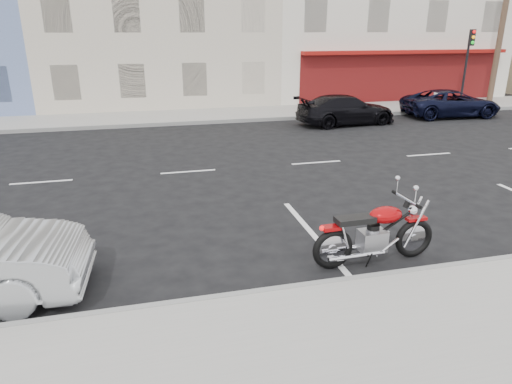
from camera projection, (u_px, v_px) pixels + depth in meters
ground at (254, 167)px, 13.83m from camera, size 120.00×120.00×0.00m
sidewalk_far at (101, 120)px, 20.61m from camera, size 80.00×3.40×0.15m
curb_near at (23, 327)px, 6.26m from camera, size 80.00×0.12×0.16m
curb_far at (98, 127)px, 19.05m from camera, size 80.00×0.12×0.16m
utility_pole at (504, 13)px, 23.64m from camera, size 1.80×0.30×9.00m
traffic_light at (468, 58)px, 23.67m from camera, size 0.26×0.30×3.80m
fire_hydrant at (435, 98)px, 24.16m from camera, size 0.20×0.20×0.72m
motorcycle at (416, 230)px, 8.21m from camera, size 2.34×0.77×1.17m
suv_far at (451, 103)px, 21.63m from camera, size 4.68×2.38×1.27m
car_far at (346, 110)px, 19.86m from camera, size 4.54×2.18×1.28m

